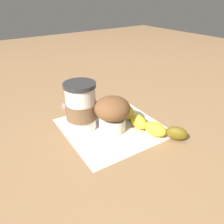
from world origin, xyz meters
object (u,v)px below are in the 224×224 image
object	(u,v)px
muffin	(112,112)
sugar_packet	(70,105)
coffee_cup	(81,107)
banana	(148,124)

from	to	relation	value
muffin	sugar_packet	xyz separation A→B (m)	(-0.03, 0.20, -0.05)
muffin	sugar_packet	size ratio (longest dim) A/B	1.93
coffee_cup	banana	world-z (taller)	coffee_cup
muffin	sugar_packet	distance (m)	0.21
sugar_packet	muffin	bearing A→B (deg)	-81.09
muffin	banana	size ratio (longest dim) A/B	0.45
banana	sugar_packet	world-z (taller)	banana
banana	coffee_cup	bearing A→B (deg)	139.72
coffee_cup	banana	distance (m)	0.19
coffee_cup	sugar_packet	distance (m)	0.15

